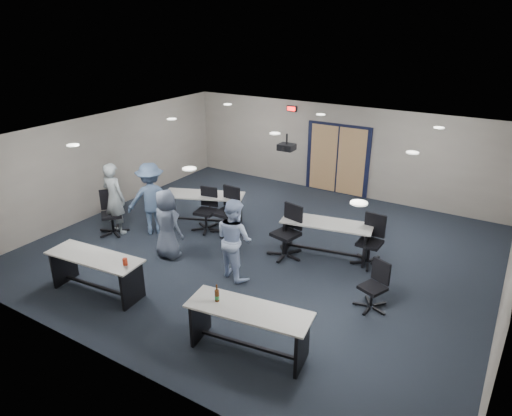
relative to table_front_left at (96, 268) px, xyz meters
The scene contains 23 objects.
floor 3.79m from the table_front_left, 60.31° to the left, with size 10.00×10.00×0.00m, color black.
back_wall 8.01m from the table_front_left, 76.54° to the left, with size 10.00×0.04×2.70m, color gray.
front_wall 2.37m from the table_front_left, 33.91° to the right, with size 10.00×0.04×2.70m, color gray.
left_wall 4.59m from the table_front_left, 134.03° to the left, with size 0.04×9.00×2.70m, color gray.
ceiling 4.32m from the table_front_left, 60.31° to the left, with size 10.00×9.00×0.04m, color white.
double_door 7.95m from the table_front_left, 76.48° to the left, with size 2.00×0.07×2.20m.
exit_sign 7.93m from the table_front_left, 88.10° to the left, with size 0.32×0.07×0.18m.
ceiling_projector 4.71m from the table_front_left, 60.12° to the left, with size 0.35×0.32×0.37m.
ceiling_can_lights 4.49m from the table_front_left, 62.10° to the left, with size 6.24×5.74×0.02m, color white, non-canonical shape.
table_front_left is the anchor object (origin of this frame).
table_front_right 3.46m from the table_front_left, ahead, with size 2.09×0.94×1.12m.
table_back_left 3.70m from the table_front_left, 92.89° to the left, with size 2.17×1.43×0.84m.
table_back_right 4.94m from the table_front_left, 49.31° to the left, with size 2.11×1.04×0.82m.
chair_back_a 3.41m from the table_front_left, 88.79° to the left, with size 0.69×0.69×1.10m, color black, non-canonical shape.
chair_back_b 3.61m from the table_front_left, 80.31° to the left, with size 0.74×0.74×1.18m, color black, non-canonical shape.
chair_back_c 4.06m from the table_front_left, 52.80° to the left, with size 0.75×0.75×1.20m, color black, non-canonical shape.
chair_back_d 5.70m from the table_front_left, 42.62° to the left, with size 0.71×0.71×1.12m, color black, non-canonical shape.
chair_loose_left 2.73m from the table_front_left, 131.71° to the left, with size 0.69×0.69×1.10m, color black, non-canonical shape.
chair_loose_right 5.29m from the table_front_left, 25.47° to the left, with size 0.59×0.59×0.94m, color black, non-canonical shape.
person_gray 2.80m from the table_front_left, 129.49° to the left, with size 0.67×0.44×1.83m, color #9AA5A8.
person_plaid 1.89m from the table_front_left, 84.07° to the left, with size 0.78×0.51×1.60m, color slate.
person_lightblue 2.76m from the table_front_left, 44.78° to the left, with size 0.84×0.65×1.72m, color #C0D6FF.
person_back 2.82m from the table_front_left, 110.43° to the left, with size 1.18×0.68×1.83m, color #485F82.
Camera 1 is at (4.82, -8.24, 5.04)m, focal length 32.00 mm.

